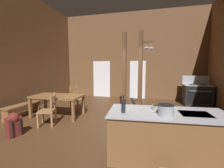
{
  "coord_description": "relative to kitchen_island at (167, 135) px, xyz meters",
  "views": [
    {
      "loc": [
        1.0,
        -4.01,
        1.71
      ],
      "look_at": [
        -0.14,
        0.51,
        1.18
      ],
      "focal_mm": 23.9,
      "sensor_mm": 36.0,
      "label": 1
    }
  ],
  "objects": [
    {
      "name": "wall_back",
      "position": [
        -1.34,
        5.46,
        1.88
      ],
      "size": [
        8.3,
        0.14,
        4.64
      ],
      "primitive_type": "cube",
      "color": "brown",
      "rests_on": "ground_plane"
    },
    {
      "name": "stove_range",
      "position": [
        1.75,
        4.5,
        0.04
      ],
      "size": [
        1.15,
        0.83,
        1.32
      ],
      "color": "black",
      "rests_on": "ground_plane"
    },
    {
      "name": "kitchen_island",
      "position": [
        0.0,
        0.0,
        0.0
      ],
      "size": [
        2.23,
        1.13,
        0.88
      ],
      "color": "brown",
      "rests_on": "ground_plane"
    },
    {
      "name": "dining_table",
      "position": [
        -3.42,
        1.64,
        0.21
      ],
      "size": [
        1.72,
        0.93,
        0.74
      ],
      "color": "brown",
      "rests_on": "ground_plane"
    },
    {
      "name": "bottle_tall_on_counter",
      "position": [
        -0.79,
        -0.21,
        0.57
      ],
      "size": [
        0.08,
        0.08,
        0.33
      ],
      "color": "#1E2328",
      "rests_on": "kitchen_island"
    },
    {
      "name": "glazed_panel_back_right",
      "position": [
        -0.97,
        5.38,
        0.58
      ],
      "size": [
        0.84,
        0.01,
        2.05
      ],
      "primitive_type": "cube",
      "color": "white",
      "rests_on": "ground_plane"
    },
    {
      "name": "backpack",
      "position": [
        -3.58,
        0.03,
        -0.13
      ],
      "size": [
        0.36,
        0.37,
        0.6
      ],
      "color": "maroon",
      "rests_on": "ground_plane"
    },
    {
      "name": "support_post_with_pot_rack",
      "position": [
        -0.65,
        2.67,
        1.14
      ],
      "size": [
        0.54,
        0.23,
        2.99
      ],
      "color": "brown",
      "rests_on": "ground_plane"
    },
    {
      "name": "mixing_bowl_on_counter",
      "position": [
        -0.17,
        0.15,
        0.48
      ],
      "size": [
        0.23,
        0.23,
        0.08
      ],
      "color": "#B2A893",
      "rests_on": "kitchen_island"
    },
    {
      "name": "ladderback_chair_near_window",
      "position": [
        -3.19,
        2.58,
        0.01
      ],
      "size": [
        0.54,
        0.54,
        0.95
      ],
      "color": "#9E7044",
      "rests_on": "ground_plane"
    },
    {
      "name": "wall_left",
      "position": [
        -5.17,
        1.18,
        1.88
      ],
      "size": [
        0.14,
        9.22,
        4.64
      ],
      "primitive_type": "cube",
      "color": "brown",
      "rests_on": "ground_plane"
    },
    {
      "name": "support_post_center",
      "position": [
        -1.27,
        2.75,
        1.05
      ],
      "size": [
        0.14,
        0.14,
        2.99
      ],
      "color": "brown",
      "rests_on": "ground_plane"
    },
    {
      "name": "ladderback_chair_by_post",
      "position": [
        -3.19,
        0.84,
        0.01
      ],
      "size": [
        0.56,
        0.56,
        0.95
      ],
      "color": "#9E7044",
      "rests_on": "ground_plane"
    },
    {
      "name": "glazed_door_back_left",
      "position": [
        -3.03,
        5.38,
        0.58
      ],
      "size": [
        1.0,
        0.01,
        2.05
      ],
      "primitive_type": "cube",
      "color": "white",
      "rests_on": "ground_plane"
    },
    {
      "name": "stockpot_on_counter",
      "position": [
        -0.05,
        -0.2,
        0.54
      ],
      "size": [
        0.34,
        0.27,
        0.2
      ],
      "color": "#A8AAB2",
      "rests_on": "kitchen_island"
    },
    {
      "name": "bench_along_left_wall",
      "position": [
        -4.59,
        1.29,
        -0.14
      ],
      "size": [
        0.45,
        1.36,
        0.44
      ],
      "color": "brown",
      "rests_on": "ground_plane"
    },
    {
      "name": "ground_plane",
      "position": [
        -1.34,
        1.18,
        -0.49
      ],
      "size": [
        8.3,
        9.22,
        0.1
      ],
      "primitive_type": "cube",
      "color": "#4C301C"
    }
  ]
}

